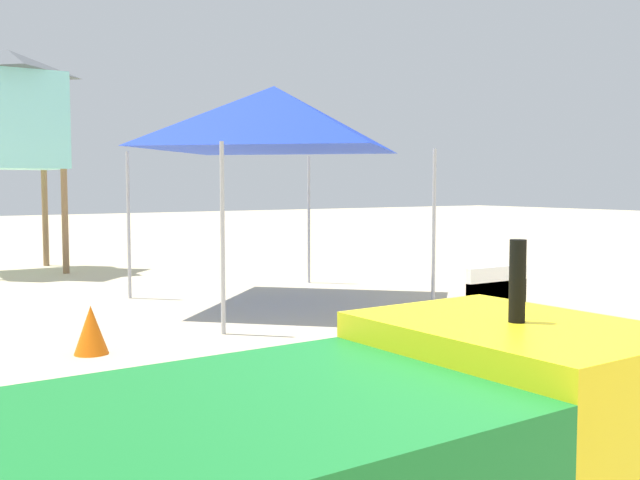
# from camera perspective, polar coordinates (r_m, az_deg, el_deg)

# --- Properties ---
(stacked_plastic_chairs) EXTENTS (0.48, 0.48, 1.20)m
(stacked_plastic_chairs) POSITION_cam_1_polar(r_m,az_deg,el_deg) (4.78, 12.27, -7.85)
(stacked_plastic_chairs) COLOR white
(stacked_plastic_chairs) RESTS_ON ground
(popup_canopy) EXTENTS (3.21, 3.21, 3.06)m
(popup_canopy) POSITION_cam_1_polar(r_m,az_deg,el_deg) (10.55, -3.54, 9.30)
(popup_canopy) COLOR #B2B2B7
(popup_canopy) RESTS_ON ground
(lifeguard_tower) EXTENTS (1.98, 1.98, 4.23)m
(lifeguard_tower) POSITION_cam_1_polar(r_m,az_deg,el_deg) (15.47, -22.75, 9.24)
(lifeguard_tower) COLOR olive
(lifeguard_tower) RESTS_ON ground
(traffic_cone_near) EXTENTS (0.34, 0.34, 0.49)m
(traffic_cone_near) POSITION_cam_1_polar(r_m,az_deg,el_deg) (7.79, -17.18, -6.60)
(traffic_cone_near) COLOR orange
(traffic_cone_near) RESTS_ON ground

